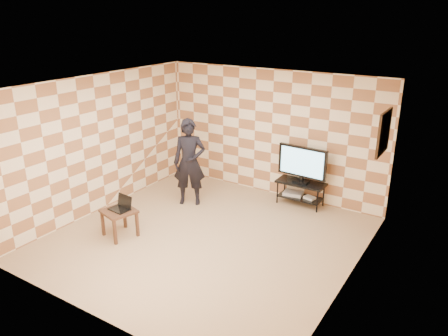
% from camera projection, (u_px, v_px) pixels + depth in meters
% --- Properties ---
extents(floor, '(5.00, 5.00, 0.00)m').
position_uv_depth(floor, '(206.00, 239.00, 7.74)').
color(floor, '#9E8360').
rests_on(floor, ground).
extents(wall_back, '(5.00, 0.02, 2.70)m').
position_uv_depth(wall_back, '(272.00, 133.00, 9.27)').
color(wall_back, '#F7E2BB').
rests_on(wall_back, ground).
extents(wall_front, '(5.00, 0.02, 2.70)m').
position_uv_depth(wall_front, '(88.00, 226.00, 5.30)').
color(wall_front, '#F7E2BB').
rests_on(wall_front, ground).
extents(wall_left, '(0.02, 5.00, 2.70)m').
position_uv_depth(wall_left, '(100.00, 144.00, 8.54)').
color(wall_left, '#F7E2BB').
rests_on(wall_left, ground).
extents(wall_right, '(0.02, 5.00, 2.70)m').
position_uv_depth(wall_right, '(354.00, 200.00, 6.03)').
color(wall_right, '#F7E2BB').
rests_on(wall_right, ground).
extents(ceiling, '(5.00, 5.00, 0.02)m').
position_uv_depth(ceiling, '(204.00, 86.00, 6.82)').
color(ceiling, white).
rests_on(ceiling, wall_back).
extents(wall_art, '(0.04, 0.72, 0.72)m').
position_uv_depth(wall_art, '(384.00, 133.00, 7.07)').
color(wall_art, black).
rests_on(wall_art, wall_right).
extents(tv_stand, '(0.99, 0.45, 0.50)m').
position_uv_depth(tv_stand, '(301.00, 188.00, 8.98)').
color(tv_stand, black).
rests_on(tv_stand, floor).
extents(tv, '(1.04, 0.21, 0.75)m').
position_uv_depth(tv, '(302.00, 163.00, 8.79)').
color(tv, black).
rests_on(tv, tv_stand).
extents(dvd_player, '(0.42, 0.33, 0.06)m').
position_uv_depth(dvd_player, '(293.00, 193.00, 9.13)').
color(dvd_player, '#B9B9BB').
rests_on(dvd_player, tv_stand).
extents(game_console, '(0.25, 0.21, 0.05)m').
position_uv_depth(game_console, '(310.00, 198.00, 8.93)').
color(game_console, silver).
rests_on(game_console, tv_stand).
extents(side_table, '(0.65, 0.65, 0.50)m').
position_uv_depth(side_table, '(119.00, 215.00, 7.71)').
color(side_table, '#352416').
rests_on(side_table, floor).
extents(laptop, '(0.39, 0.33, 0.24)m').
position_uv_depth(laptop, '(121.00, 206.00, 7.71)').
color(laptop, black).
rests_on(laptop, side_table).
extents(person, '(0.78, 0.69, 1.80)m').
position_uv_depth(person, '(189.00, 162.00, 8.88)').
color(person, black).
rests_on(person, floor).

